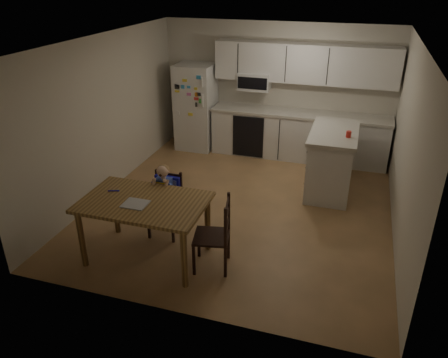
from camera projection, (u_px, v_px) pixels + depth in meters
room at (251, 120)px, 6.75m from camera, size 4.52×5.01×2.51m
refrigerator at (196, 107)px, 8.77m from camera, size 0.72×0.70×1.70m
kitchen_run at (299, 114)px, 8.28m from camera, size 3.37×0.62×2.15m
kitchen_island at (331, 161)px, 7.15m from camera, size 0.74×1.41×1.04m
red_cup at (349, 134)px, 6.64m from camera, size 0.08×0.08×0.10m
dining_table at (144, 209)px, 5.36m from camera, size 1.53×0.98×0.82m
napkin at (135, 204)px, 5.23m from camera, size 0.29×0.25×0.01m
toddler_spoon at (113, 191)px, 5.53m from camera, size 0.12×0.06×0.02m
chair_booster at (165, 192)px, 5.92m from camera, size 0.40×0.40×1.04m
chair_side at (219, 230)px, 5.24m from camera, size 0.49×0.49×0.95m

